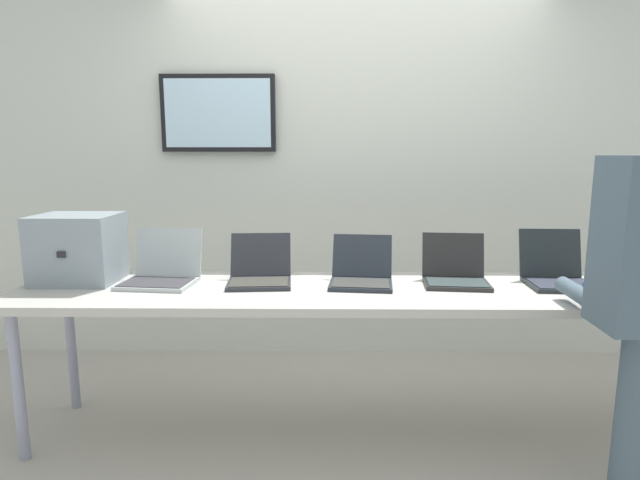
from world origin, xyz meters
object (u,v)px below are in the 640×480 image
laptop_station_2 (361,273)px  laptop_station_3 (455,272)px  workbench (367,297)px  laptop_station_1 (260,272)px  equipment_box (78,248)px  laptop_station_4 (556,272)px  laptop_station_0 (162,271)px  coffee_mug (592,293)px

laptop_station_2 → laptop_station_3: laptop_station_3 is taller
workbench → laptop_station_1: laptop_station_1 is taller
equipment_box → laptop_station_4: (2.46, -0.03, -0.11)m
workbench → laptop_station_0: 1.06m
laptop_station_0 → laptop_station_4: bearing=-0.1°
laptop_station_0 → laptop_station_1: bearing=1.4°
laptop_station_0 → laptop_station_2: 1.03m
laptop_station_4 → coffee_mug: bearing=-88.7°
workbench → laptop_station_2: size_ratio=9.18×
workbench → equipment_box: (-1.49, 0.12, 0.22)m
workbench → laptop_station_4: laptop_station_4 is taller
workbench → coffee_mug: size_ratio=35.94×
laptop_station_3 → workbench: bearing=-167.4°
laptop_station_2 → laptop_station_3: (0.48, 0.01, 0.00)m
laptop_station_1 → laptop_station_2: 0.52m
laptop_station_3 → laptop_station_0: bearing=-179.6°
equipment_box → laptop_station_1: (0.94, -0.01, -0.12)m
workbench → laptop_station_1: 0.56m
laptop_station_3 → coffee_mug: size_ratio=3.57×
laptop_station_1 → laptop_station_2: bearing=-1.5°
equipment_box → laptop_station_0: 0.45m
laptop_station_2 → laptop_station_3: 0.48m
laptop_station_1 → laptop_station_2: (0.52, -0.01, -0.00)m
equipment_box → laptop_station_2: equipment_box is taller
laptop_station_3 → laptop_station_1: bearing=179.9°
laptop_station_0 → laptop_station_3: 1.51m
workbench → laptop_station_0: size_ratio=8.99×
workbench → laptop_station_1: size_ratio=9.45×
workbench → laptop_station_4: bearing=5.1°
equipment_box → laptop_station_3: (1.95, -0.01, -0.12)m
coffee_mug → laptop_station_4: bearing=91.3°
laptop_station_4 → laptop_station_3: bearing=178.3°
workbench → laptop_station_2: bearing=103.5°
equipment_box → coffee_mug: equipment_box is taller
laptop_station_1 → coffee_mug: bearing=-13.1°
laptop_station_0 → laptop_station_3: bearing=0.4°
equipment_box → laptop_station_2: bearing=-1.1°
laptop_station_4 → laptop_station_0: bearing=179.9°
workbench → laptop_station_3: bearing=12.6°
laptop_station_2 → laptop_station_4: laptop_station_4 is taller
laptop_station_3 → coffee_mug: bearing=-34.1°
laptop_station_0 → laptop_station_2: laptop_station_0 is taller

